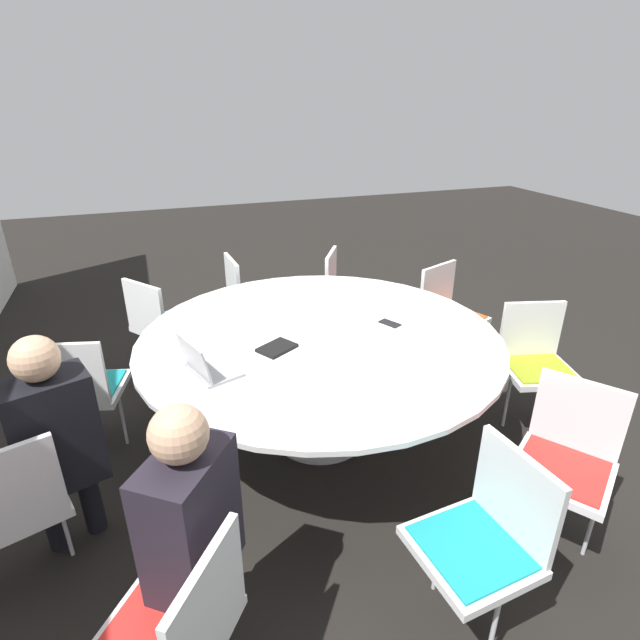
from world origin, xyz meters
The scene contains 17 objects.
ground_plane centered at (0.00, 0.00, 0.00)m, with size 16.00×16.00×0.00m, color black.
conference_table centered at (0.00, 0.00, 0.65)m, with size 2.23×2.23×0.75m.
chair_0 centered at (-0.63, 1.64, 0.50)m, with size 0.54×0.55×0.84m.
chair_1 centered at (-1.44, 1.01, 0.50)m, with size 0.60×0.60×0.84m.
chair_2 centered at (-1.45, -0.19, 0.50)m, with size 0.47×0.46×0.84m.
chair_3 centered at (-1.17, -0.87, 0.50)m, with size 0.60×0.59×0.84m.
chair_4 centered at (-0.32, -1.42, 0.50)m, with size 0.52×0.54×0.84m.
chair_5 centered at (0.59, -1.33, 0.50)m, with size 0.55×0.56×0.84m.
chair_6 centered at (1.28, -0.69, 0.50)m, with size 0.59×0.59×0.84m.
chair_7 centered at (1.45, 0.16, 0.50)m, with size 0.46×0.45×0.84m.
chair_8 centered at (1.14, 0.91, 0.50)m, with size 0.60×0.60×0.84m.
chair_9 centered at (0.31, 1.43, 0.50)m, with size 0.52×0.53×0.84m.
person_0 centered at (-0.47, 1.44, 0.70)m, with size 0.34×0.41×1.19m.
person_1 centered at (-1.20, 0.93, 0.70)m, with size 0.42×0.39×1.19m.
laptop centered at (-0.25, 0.73, 0.80)m, with size 0.36×0.32×0.21m.
spiral_notebook centered at (-0.10, 0.30, 0.76)m, with size 0.24×0.26×0.02m.
cell_phone centered at (0.00, -0.48, 0.75)m, with size 0.16×0.12×0.01m.
Camera 1 is at (-2.61, 0.93, 2.10)m, focal length 28.00 mm.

